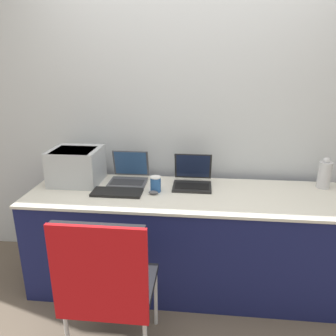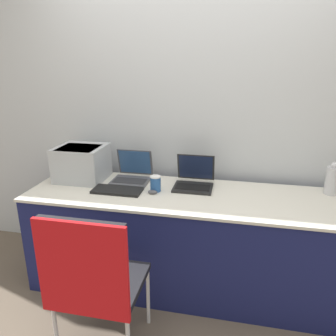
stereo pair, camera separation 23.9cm
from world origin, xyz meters
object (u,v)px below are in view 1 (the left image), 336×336
object	(u,v)px
external_keyboard	(117,192)
metal_pitcher	(324,174)
mouse	(153,193)
laptop_left	(129,175)
printer	(76,165)
coffee_cup	(156,184)
chair	(106,280)
laptop_right	(192,179)

from	to	relation	value
external_keyboard	metal_pitcher	distance (m)	1.57
mouse	laptop_left	bearing A→B (deg)	133.86
printer	metal_pitcher	distance (m)	1.92
external_keyboard	coffee_cup	world-z (taller)	coffee_cup
printer	laptop_left	xyz separation A→B (m)	(0.41, 0.06, -0.10)
metal_pitcher	chair	size ratio (longest dim) A/B	0.25
mouse	coffee_cup	bearing A→B (deg)	82.14
laptop_left	mouse	world-z (taller)	laptop_left
coffee_cup	chair	bearing A→B (deg)	-100.93
coffee_cup	printer	bearing A→B (deg)	168.69
external_keyboard	coffee_cup	xyz separation A→B (m)	(0.28, 0.07, 0.05)
laptop_right	chair	bearing A→B (deg)	-113.68
external_keyboard	chair	size ratio (longest dim) A/B	0.38
laptop_right	coffee_cup	distance (m)	0.31
laptop_left	metal_pitcher	xyz separation A→B (m)	(1.51, 0.03, 0.06)
printer	laptop_left	size ratio (longest dim) A/B	1.29
printer	laptop_left	distance (m)	0.42
laptop_right	coffee_cup	world-z (taller)	laptop_right
printer	external_keyboard	size ratio (longest dim) A/B	1.03
external_keyboard	mouse	world-z (taller)	mouse
printer	chair	bearing A→B (deg)	-62.36
printer	metal_pitcher	bearing A→B (deg)	2.55
coffee_cup	mouse	size ratio (longest dim) A/B	1.65
laptop_left	chair	size ratio (longest dim) A/B	0.30
printer	mouse	size ratio (longest dim) A/B	5.27
coffee_cup	laptop_left	bearing A→B (deg)	142.55
laptop_right	chair	distance (m)	1.08
external_keyboard	coffee_cup	bearing A→B (deg)	14.54
laptop_left	coffee_cup	xyz separation A→B (m)	(0.24, -0.19, 0.01)
printer	laptop_left	world-z (taller)	printer
laptop_right	external_keyboard	bearing A→B (deg)	-157.23
laptop_left	laptop_right	distance (m)	0.51
external_keyboard	printer	bearing A→B (deg)	151.65
printer	coffee_cup	bearing A→B (deg)	-11.31
laptop_right	coffee_cup	bearing A→B (deg)	-149.67
printer	coffee_cup	xyz separation A→B (m)	(0.65, -0.13, -0.09)
printer	external_keyboard	world-z (taller)	printer
coffee_cup	chair	world-z (taller)	chair
coffee_cup	metal_pitcher	size ratio (longest dim) A/B	0.49
laptop_left	chair	xyz separation A→B (m)	(0.09, -1.00, -0.24)
printer	chair	xyz separation A→B (m)	(0.49, -0.94, -0.33)
printer	metal_pitcher	world-z (taller)	printer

